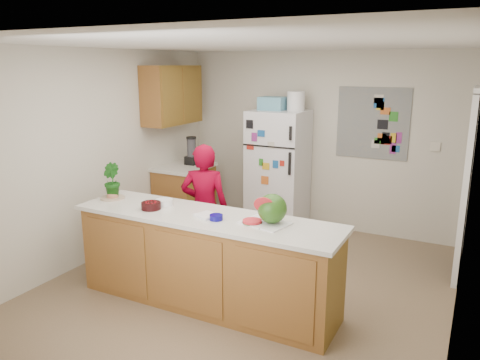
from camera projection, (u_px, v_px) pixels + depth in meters
The scene contains 26 objects.
floor at pixel (247, 287), 5.01m from camera, with size 4.00×4.50×0.02m, color brown.
wall_back at pixel (318, 141), 6.65m from camera, with size 4.00×0.02×2.50m, color beige.
wall_left at pixel (98, 156), 5.60m from camera, with size 0.02×4.50×2.50m, color beige.
wall_right at pixel (468, 199), 3.81m from camera, with size 0.02×4.50×2.50m, color beige.
ceiling at pixel (248, 43), 4.40m from camera, with size 4.00×4.50×0.02m, color white.
doorway at pixel (468, 186), 5.12m from camera, with size 0.03×0.85×2.04m, color black.
peninsula_base at pixel (206, 262), 4.56m from camera, with size 2.60×0.62×0.88m, color brown.
peninsula_top at pixel (205, 217), 4.45m from camera, with size 2.68×0.70×0.04m, color silver.
side_counter_base at pixel (185, 197), 6.82m from camera, with size 0.60×0.80×0.86m, color brown.
side_counter_top at pixel (184, 167), 6.71m from camera, with size 0.64×0.84×0.04m, color silver.
upper_cabinets at pixel (172, 95), 6.48m from camera, with size 0.35×1.00×0.80m, color brown.
refrigerator at pixel (278, 171), 6.62m from camera, with size 0.75×0.70×1.70m, color silver.
fridge_top_bin at pixel (273, 103), 6.44m from camera, with size 0.35×0.28×0.18m, color #5999B2.
photo_collage at pixel (373, 123), 6.23m from camera, with size 0.95×0.01×0.95m, color slate.
person at pixel (205, 208), 5.28m from camera, with size 0.54×0.35×1.47m, color maroon.
blender_appliance at pixel (192, 151), 6.75m from camera, with size 0.13×0.13×0.38m, color black.
cutting_board at pixel (265, 223), 4.20m from camera, with size 0.41×0.31×0.01m, color white.
watermelon at pixel (272, 209), 4.16m from camera, with size 0.27×0.27×0.27m, color #285016.
watermelon_slice at pixel (252, 221), 4.20m from camera, with size 0.17×0.17×0.02m, color red.
cherry_bowl at pixel (151, 206), 4.62m from camera, with size 0.19×0.19×0.07m, color black.
white_bowl at pixel (164, 202), 4.75m from camera, with size 0.18×0.18×0.06m, color white.
cobalt_bowl at pixel (216, 217), 4.30m from camera, with size 0.12×0.12×0.05m, color #0B0666.
plate at pixel (113, 198), 4.99m from camera, with size 0.25×0.25×0.02m, color beige.
paper_towel at pixel (207, 215), 4.40m from camera, with size 0.20×0.18×0.02m, color white.
keys at pixel (264, 229), 4.06m from camera, with size 0.08×0.04×0.01m, color gray.
potted_plant at pixel (111, 181), 4.97m from camera, with size 0.21×0.17×0.38m, color #163F0E.
Camera 1 is at (2.04, -4.11, 2.31)m, focal length 35.00 mm.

